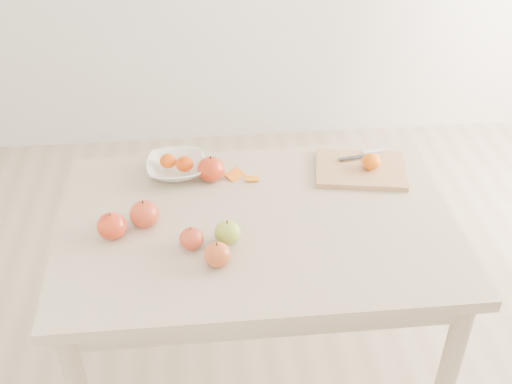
{
  "coord_description": "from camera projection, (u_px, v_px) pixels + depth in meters",
  "views": [
    {
      "loc": [
        -0.15,
        -1.51,
        1.96
      ],
      "look_at": [
        0.0,
        0.05,
        0.82
      ],
      "focal_mm": 45.0,
      "sensor_mm": 36.0,
      "label": 1
    }
  ],
  "objects": [
    {
      "name": "orange_peel_a",
      "position": [
        234.0,
        176.0,
        2.13
      ],
      "size": [
        0.07,
        0.07,
        0.01
      ],
      "primitive_type": "cube",
      "rotation": [
        0.21,
        0.0,
        0.75
      ],
      "color": "orange",
      "rests_on": "table"
    },
    {
      "name": "apple_green",
      "position": [
        227.0,
        232.0,
        1.84
      ],
      "size": [
        0.08,
        0.08,
        0.07
      ],
      "primitive_type": "ellipsoid",
      "color": "olive",
      "rests_on": "table"
    },
    {
      "name": "apple_red_e",
      "position": [
        217.0,
        255.0,
        1.76
      ],
      "size": [
        0.08,
        0.08,
        0.07
      ],
      "primitive_type": "ellipsoid",
      "color": "#A12D1B",
      "rests_on": "table"
    },
    {
      "name": "apple_red_a",
      "position": [
        211.0,
        169.0,
        2.09
      ],
      "size": [
        0.09,
        0.09,
        0.08
      ],
      "primitive_type": "ellipsoid",
      "color": "maroon",
      "rests_on": "table"
    },
    {
      "name": "apple_red_c",
      "position": [
        191.0,
        239.0,
        1.82
      ],
      "size": [
        0.07,
        0.07,
        0.06
      ],
      "primitive_type": "ellipsoid",
      "color": "maroon",
      "rests_on": "table"
    },
    {
      "name": "ground",
      "position": [
        257.0,
        378.0,
        2.38
      ],
      "size": [
        3.5,
        3.5,
        0.0
      ],
      "primitive_type": "plane",
      "color": "#C6B293",
      "rests_on": "ground"
    },
    {
      "name": "table",
      "position": [
        258.0,
        245.0,
        2.0
      ],
      "size": [
        1.2,
        0.8,
        0.75
      ],
      "color": "#C4AD94",
      "rests_on": "ground"
    },
    {
      "name": "apple_red_d",
      "position": [
        112.0,
        226.0,
        1.86
      ],
      "size": [
        0.09,
        0.09,
        0.08
      ],
      "primitive_type": "ellipsoid",
      "color": "#A71817",
      "rests_on": "table"
    },
    {
      "name": "paring_knife",
      "position": [
        370.0,
        153.0,
        2.2
      ],
      "size": [
        0.17,
        0.06,
        0.01
      ],
      "color": "silver",
      "rests_on": "cutting_board"
    },
    {
      "name": "bowl_tangerine_near",
      "position": [
        168.0,
        161.0,
        2.12
      ],
      "size": [
        0.06,
        0.06,
        0.05
      ],
      "primitive_type": "ellipsoid",
      "color": "#D84207",
      "rests_on": "fruit_bowl"
    },
    {
      "name": "bowl_tangerine_far",
      "position": [
        185.0,
        164.0,
        2.11
      ],
      "size": [
        0.06,
        0.06,
        0.05
      ],
      "primitive_type": "ellipsoid",
      "color": "#E85608",
      "rests_on": "fruit_bowl"
    },
    {
      "name": "fruit_bowl",
      "position": [
        176.0,
        167.0,
        2.13
      ],
      "size": [
        0.19,
        0.19,
        0.05
      ],
      "primitive_type": "imported",
      "color": "white",
      "rests_on": "table"
    },
    {
      "name": "board_tangerine",
      "position": [
        371.0,
        161.0,
        2.12
      ],
      "size": [
        0.06,
        0.06,
        0.05
      ],
      "primitive_type": "ellipsoid",
      "color": "orange",
      "rests_on": "cutting_board"
    },
    {
      "name": "apple_red_b",
      "position": [
        144.0,
        214.0,
        1.9
      ],
      "size": [
        0.09,
        0.09,
        0.08
      ],
      "primitive_type": "ellipsoid",
      "color": "maroon",
      "rests_on": "table"
    },
    {
      "name": "cutting_board",
      "position": [
        361.0,
        169.0,
        2.15
      ],
      "size": [
        0.33,
        0.27,
        0.02
      ],
      "primitive_type": "cube",
      "rotation": [
        0.0,
        0.0,
        -0.17
      ],
      "color": "tan",
      "rests_on": "table"
    },
    {
      "name": "orange_peel_b",
      "position": [
        251.0,
        179.0,
        2.11
      ],
      "size": [
        0.05,
        0.04,
        0.01
      ],
      "primitive_type": "cube",
      "rotation": [
        -0.14,
        0.0,
        -0.05
      ],
      "color": "orange",
      "rests_on": "table"
    }
  ]
}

